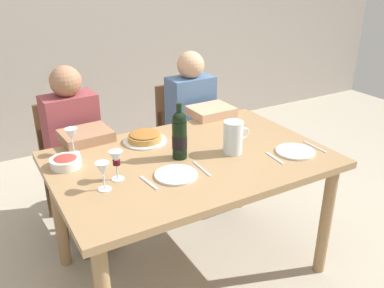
{
  "coord_description": "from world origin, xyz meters",
  "views": [
    {
      "loc": [
        -1.01,
        -1.77,
        1.74
      ],
      "look_at": [
        -0.01,
        -0.03,
        0.85
      ],
      "focal_mm": 38.41,
      "sensor_mm": 36.0,
      "label": 1
    }
  ],
  "objects_px": {
    "water_pitcher": "(233,139)",
    "diner_right": "(199,127)",
    "dinner_plate_right_setting": "(295,152)",
    "chair_right": "(183,131)",
    "chair_left": "(70,155)",
    "wine_bottle": "(180,135)",
    "dining_table": "(191,172)",
    "wine_glass_left_diner": "(72,136)",
    "baked_tart": "(145,138)",
    "diner_left": "(80,152)",
    "dinner_plate_left_setting": "(176,175)",
    "wine_glass_right_diner": "(103,170)",
    "wine_glass_centre": "(116,160)",
    "salad_bowl": "(66,161)"
  },
  "relations": [
    {
      "from": "chair_left",
      "to": "baked_tart",
      "type": "bearing_deg",
      "value": 114.44
    },
    {
      "from": "wine_bottle",
      "to": "baked_tart",
      "type": "relative_size",
      "value": 1.2
    },
    {
      "from": "water_pitcher",
      "to": "chair_right",
      "type": "height_order",
      "value": "water_pitcher"
    },
    {
      "from": "chair_right",
      "to": "water_pitcher",
      "type": "bearing_deg",
      "value": 76.48
    },
    {
      "from": "chair_left",
      "to": "chair_right",
      "type": "bearing_deg",
      "value": 176.2
    },
    {
      "from": "dining_table",
      "to": "salad_bowl",
      "type": "distance_m",
      "value": 0.68
    },
    {
      "from": "wine_glass_centre",
      "to": "wine_bottle",
      "type": "bearing_deg",
      "value": 9.44
    },
    {
      "from": "wine_bottle",
      "to": "chair_right",
      "type": "distance_m",
      "value": 1.1
    },
    {
      "from": "chair_left",
      "to": "dining_table",
      "type": "bearing_deg",
      "value": 112.8
    },
    {
      "from": "dining_table",
      "to": "baked_tart",
      "type": "relative_size",
      "value": 5.79
    },
    {
      "from": "dining_table",
      "to": "water_pitcher",
      "type": "bearing_deg",
      "value": -16.87
    },
    {
      "from": "baked_tart",
      "to": "chair_right",
      "type": "xyz_separation_m",
      "value": [
        0.58,
        0.6,
        -0.29
      ]
    },
    {
      "from": "baked_tart",
      "to": "wine_glass_left_diner",
      "type": "relative_size",
      "value": 1.7
    },
    {
      "from": "wine_glass_right_diner",
      "to": "chair_left",
      "type": "bearing_deg",
      "value": 85.88
    },
    {
      "from": "water_pitcher",
      "to": "chair_left",
      "type": "distance_m",
      "value": 1.25
    },
    {
      "from": "wine_bottle",
      "to": "chair_left",
      "type": "xyz_separation_m",
      "value": [
        -0.4,
        0.89,
        -0.4
      ]
    },
    {
      "from": "dinner_plate_left_setting",
      "to": "chair_left",
      "type": "xyz_separation_m",
      "value": [
        -0.28,
        1.07,
        -0.27
      ]
    },
    {
      "from": "dinner_plate_right_setting",
      "to": "diner_left",
      "type": "distance_m",
      "value": 1.36
    },
    {
      "from": "wine_glass_centre",
      "to": "diner_left",
      "type": "xyz_separation_m",
      "value": [
        -0.0,
        0.72,
        -0.25
      ]
    },
    {
      "from": "chair_left",
      "to": "chair_right",
      "type": "xyz_separation_m",
      "value": [
        0.9,
        -0.0,
        0.0
      ]
    },
    {
      "from": "chair_left",
      "to": "diner_right",
      "type": "xyz_separation_m",
      "value": [
        0.91,
        -0.24,
        0.12
      ]
    },
    {
      "from": "baked_tart",
      "to": "wine_glass_right_diner",
      "type": "distance_m",
      "value": 0.58
    },
    {
      "from": "dining_table",
      "to": "wine_bottle",
      "type": "distance_m",
      "value": 0.23
    },
    {
      "from": "salad_bowl",
      "to": "baked_tart",
      "type": "bearing_deg",
      "value": 10.56
    },
    {
      "from": "salad_bowl",
      "to": "dinner_plate_left_setting",
      "type": "distance_m",
      "value": 0.59
    },
    {
      "from": "baked_tart",
      "to": "chair_left",
      "type": "distance_m",
      "value": 0.74
    },
    {
      "from": "chair_left",
      "to": "diner_right",
      "type": "height_order",
      "value": "diner_right"
    },
    {
      "from": "dinner_plate_right_setting",
      "to": "diner_right",
      "type": "distance_m",
      "value": 0.94
    },
    {
      "from": "dining_table",
      "to": "dinner_plate_right_setting",
      "type": "distance_m",
      "value": 0.6
    },
    {
      "from": "baked_tart",
      "to": "wine_glass_left_diner",
      "type": "bearing_deg",
      "value": 173.73
    },
    {
      "from": "wine_bottle",
      "to": "dining_table",
      "type": "bearing_deg",
      "value": -20.24
    },
    {
      "from": "chair_left",
      "to": "wine_bottle",
      "type": "bearing_deg",
      "value": 110.38
    },
    {
      "from": "diner_right",
      "to": "wine_glass_centre",
      "type": "bearing_deg",
      "value": 37.75
    },
    {
      "from": "wine_glass_right_diner",
      "to": "diner_right",
      "type": "relative_size",
      "value": 0.12
    },
    {
      "from": "dinner_plate_left_setting",
      "to": "dinner_plate_right_setting",
      "type": "distance_m",
      "value": 0.72
    },
    {
      "from": "wine_bottle",
      "to": "wine_glass_centre",
      "type": "bearing_deg",
      "value": -170.56
    },
    {
      "from": "baked_tart",
      "to": "wine_glass_right_diner",
      "type": "height_order",
      "value": "wine_glass_right_diner"
    },
    {
      "from": "dining_table",
      "to": "chair_right",
      "type": "xyz_separation_m",
      "value": [
        0.45,
        0.91,
        -0.17
      ]
    },
    {
      "from": "wine_glass_left_diner",
      "to": "salad_bowl",
      "type": "bearing_deg",
      "value": -119.62
    },
    {
      "from": "wine_glass_centre",
      "to": "chair_right",
      "type": "height_order",
      "value": "wine_glass_centre"
    },
    {
      "from": "wine_glass_right_diner",
      "to": "diner_right",
      "type": "distance_m",
      "value": 1.28
    },
    {
      "from": "water_pitcher",
      "to": "wine_glass_left_diner",
      "type": "bearing_deg",
      "value": 151.16
    },
    {
      "from": "dinner_plate_right_setting",
      "to": "chair_right",
      "type": "relative_size",
      "value": 0.25
    },
    {
      "from": "wine_glass_left_diner",
      "to": "dining_table",
      "type": "bearing_deg",
      "value": -33.24
    },
    {
      "from": "diner_left",
      "to": "chair_right",
      "type": "bearing_deg",
      "value": -168.96
    },
    {
      "from": "water_pitcher",
      "to": "chair_left",
      "type": "relative_size",
      "value": 0.21
    },
    {
      "from": "water_pitcher",
      "to": "diner_right",
      "type": "relative_size",
      "value": 0.16
    },
    {
      "from": "salad_bowl",
      "to": "diner_right",
      "type": "height_order",
      "value": "diner_right"
    },
    {
      "from": "diner_right",
      "to": "wine_glass_right_diner",
      "type": "bearing_deg",
      "value": 37.45
    },
    {
      "from": "wine_bottle",
      "to": "wine_glass_left_diner",
      "type": "height_order",
      "value": "wine_bottle"
    }
  ]
}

